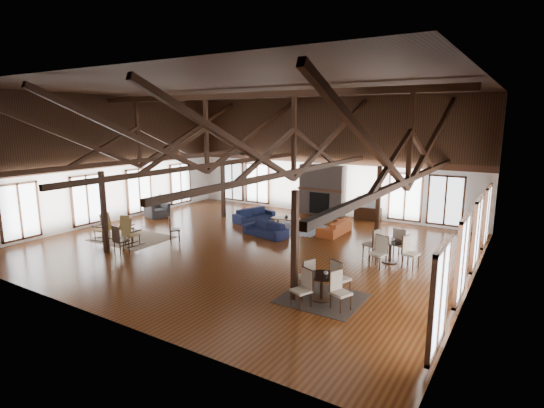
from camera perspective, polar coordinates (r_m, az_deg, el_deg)
The scene contains 31 objects.
floor at distance 16.79m, azimuth -3.19°, elevation -5.62°, with size 16.00×16.00×0.00m, color #5D3313.
ceiling at distance 16.11m, azimuth -3.43°, elevation 15.26°, with size 16.00×14.00×0.02m, color black.
wall_back at distance 22.23m, azimuth 7.22°, elevation 6.33°, with size 16.00×0.02×6.00m, color white.
wall_front at distance 11.27m, azimuth -24.29°, elevation 0.75°, with size 16.00×0.02×6.00m, color white.
wall_left at distance 21.78m, azimuth -20.85°, elevation 5.59°, with size 0.02×14.00×6.00m, color white.
wall_right at distance 13.31m, azimuth 26.13°, elevation 2.06°, with size 0.02×14.00×6.00m, color white.
roof_truss at distance 16.09m, azimuth -3.34°, elevation 8.25°, with size 15.60×14.07×3.14m.
post_grid at distance 16.41m, azimuth -3.25°, elevation -0.52°, with size 8.16×7.16×3.05m.
fireplace at distance 22.15m, azimuth 6.75°, elevation 1.86°, with size 2.50×0.69×2.60m.
ceiling_fan at distance 15.01m, azimuth -3.98°, elevation 6.90°, with size 1.60×1.60×0.75m.
sofa_navy_front at distance 18.07m, azimuth -0.90°, elevation -3.41°, with size 2.02×0.79×0.59m, color #131836.
sofa_navy_left at distance 20.75m, azimuth -2.43°, elevation -1.48°, with size 0.81×2.07×0.60m, color #172041.
sofa_orange at distance 18.62m, azimuth 8.42°, elevation -3.07°, with size 0.81×2.07×0.60m, color #9C441E.
coffee_table at distance 19.37m, azimuth 1.83°, elevation -2.05°, with size 1.28×0.71×0.48m.
vase at distance 19.24m, azimuth 1.93°, elevation -1.69°, with size 0.17×0.17×0.18m, color #B2B2B2.
armchair at distance 22.34m, azimuth -15.24°, elevation -0.82°, with size 0.95×1.09×0.71m, color #313134.
side_table_lamp at distance 23.30m, azimuth -14.74°, elevation -0.18°, with size 0.42×0.42×1.08m.
rocking_chair_a at distance 18.78m, azimuth -19.03°, elevation -2.96°, with size 0.63×0.84×0.97m.
rocking_chair_b at distance 17.50m, azimuth -18.60°, elevation -3.71°, with size 0.51×0.88×1.12m.
rocking_chair_c at distance 18.64m, azimuth -21.66°, elevation -2.98°, with size 0.97×0.64×1.15m.
side_chair_a at distance 17.79m, azimuth -13.28°, elevation -3.01°, with size 0.59×0.59×1.00m.
side_chair_b at distance 16.55m, azimuth -19.92°, elevation -4.29°, with size 0.50×0.50×1.08m.
cafe_table_near at distance 11.83m, azimuth 6.72°, elevation -10.45°, with size 1.95×1.95×1.01m.
cafe_table_far at distance 15.27m, azimuth 15.62°, elevation -5.65°, with size 2.09×2.09×1.07m.
cup_near at distance 11.76m, azimuth 7.26°, elevation -9.19°, with size 0.12×0.12×0.09m, color #B2B2B2.
cup_far at distance 15.27m, azimuth 15.97°, elevation -4.57°, with size 0.12×0.12×0.10m, color #B2B2B2.
tv_console at distance 21.49m, azimuth 12.73°, elevation -1.27°, with size 1.27×0.47×0.63m, color black.
television at distance 21.38m, azimuth 12.69°, elevation 0.31°, with size 0.98×0.13×0.56m, color #B2B2B2.
rug_tan at distance 18.69m, azimuth -18.32°, elevation -4.41°, with size 2.96×2.33×0.01m, color tan.
rug_navy at distance 19.46m, azimuth 2.38°, elevation -3.23°, with size 2.93×2.20×0.01m, color #1A234A.
rug_dark at distance 12.11m, azimuth 6.76°, elevation -12.47°, with size 2.18×1.98×0.01m, color black.
Camera 1 is at (9.28, -13.12, 4.85)m, focal length 28.00 mm.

